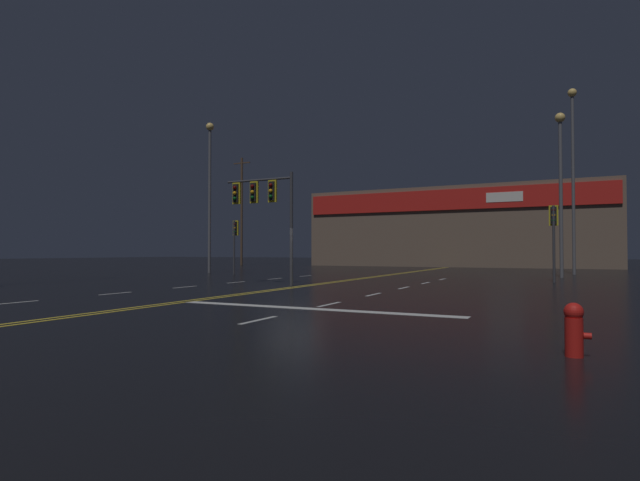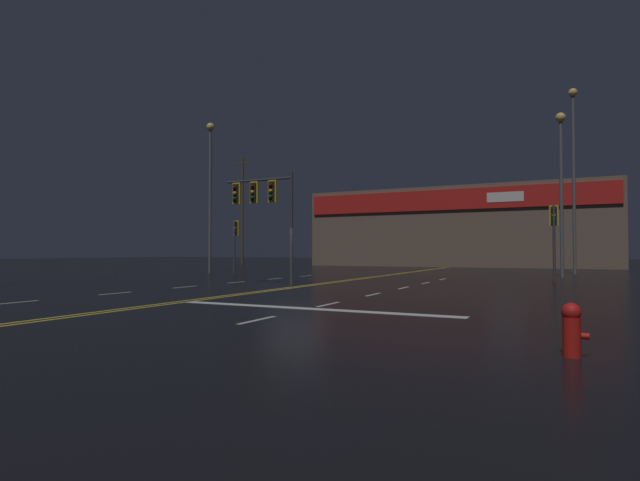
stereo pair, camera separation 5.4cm
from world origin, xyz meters
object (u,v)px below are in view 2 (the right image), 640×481
at_px(streetlight_near_right, 210,178).
at_px(streetlight_far_right, 574,159).
at_px(streetlight_near_left, 561,172).
at_px(fire_hydrant, 572,328).
at_px(traffic_signal_corner_northwest, 235,235).
at_px(traffic_signal_median, 262,199).
at_px(traffic_signal_corner_northeast, 554,226).

height_order(streetlight_near_right, streetlight_far_right, streetlight_far_right).
relative_size(streetlight_near_left, streetlight_near_right, 0.89).
relative_size(streetlight_far_right, fire_hydrant, 16.13).
height_order(streetlight_far_right, fire_hydrant, streetlight_far_right).
distance_m(traffic_signal_corner_northwest, fire_hydrant, 27.60).
bearing_deg(streetlight_near_left, traffic_signal_median, -133.03).
distance_m(traffic_signal_corner_northeast, streetlight_near_right, 22.59).
distance_m(traffic_signal_corner_northwest, traffic_signal_corner_northeast, 19.11).
bearing_deg(traffic_signal_corner_northwest, streetlight_far_right, 25.09).
bearing_deg(streetlight_near_right, fire_hydrant, -41.90).
distance_m(traffic_signal_median, traffic_signal_corner_northwest, 11.13).
bearing_deg(traffic_signal_corner_northeast, streetlight_near_right, 175.84).
distance_m(streetlight_near_left, streetlight_near_right, 22.76).
distance_m(traffic_signal_corner_northeast, fire_hydrant, 18.96).
bearing_deg(streetlight_far_right, fire_hydrant, -90.89).
relative_size(traffic_signal_median, streetlight_near_right, 0.46).
height_order(traffic_signal_corner_northwest, streetlight_near_left, streetlight_near_left).
xyz_separation_m(traffic_signal_corner_northeast, streetlight_near_left, (0.30, 5.06, 3.31)).
xyz_separation_m(streetlight_near_left, streetlight_near_right, (-22.49, -3.44, 0.65)).
height_order(traffic_signal_median, traffic_signal_corner_northwest, traffic_signal_median).
xyz_separation_m(traffic_signal_median, streetlight_far_right, (12.71, 17.64, 3.69)).
bearing_deg(streetlight_near_right, traffic_signal_corner_northeast, -4.16).
bearing_deg(streetlight_near_right, traffic_signal_median, -41.90).
height_order(traffic_signal_median, streetlight_near_right, streetlight_near_right).
bearing_deg(streetlight_far_right, traffic_signal_corner_northwest, -154.91).
relative_size(traffic_signal_corner_northeast, streetlight_far_right, 0.31).
relative_size(traffic_signal_corner_northwest, fire_hydrant, 4.69).
bearing_deg(traffic_signal_corner_northeast, streetlight_near_left, 86.55).
bearing_deg(fire_hydrant, traffic_signal_median, 138.10).
relative_size(traffic_signal_median, traffic_signal_corner_northwest, 1.39).
bearing_deg(traffic_signal_corner_northwest, traffic_signal_median, -47.97).
relative_size(traffic_signal_corner_northwest, streetlight_near_left, 0.37).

